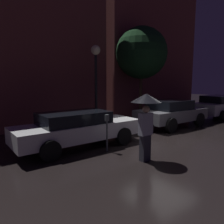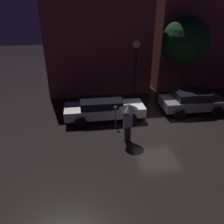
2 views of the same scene
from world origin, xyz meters
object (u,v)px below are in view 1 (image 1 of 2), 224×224
parking_meter (107,129)px  street_lamp_near (96,66)px  parked_car_white (78,128)px  pedestrian_with_umbrella (146,111)px  parked_car_grey (171,112)px  parked_car_silver (220,106)px

parking_meter → street_lamp_near: size_ratio=0.30×
parked_car_white → street_lamp_near: street_lamp_near is taller
street_lamp_near → parking_meter: bearing=-118.9°
pedestrian_with_umbrella → parking_meter: bearing=-73.7°
parked_car_white → parking_meter: (0.51, -1.10, 0.08)m
parked_car_grey → parking_meter: parked_car_grey is taller
parked_car_grey → parking_meter: size_ratio=3.11×
pedestrian_with_umbrella → street_lamp_near: street_lamp_near is taller
parked_car_silver → parking_meter: size_ratio=3.48×
parked_car_white → parked_car_silver: size_ratio=1.06×
parked_car_white → street_lamp_near: 4.33m
parked_car_white → parking_meter: 1.22m
parked_car_silver → parked_car_grey: bearing=-178.4°
pedestrian_with_umbrella → parked_car_silver: bearing=-163.7°
parked_car_white → parked_car_silver: (10.90, 0.09, 0.06)m
parking_meter → street_lamp_near: street_lamp_near is taller
parked_car_white → pedestrian_with_umbrella: (0.89, -2.53, 0.82)m
parked_car_white → street_lamp_near: bearing=46.2°
pedestrian_with_umbrella → parking_meter: (-0.37, 1.43, -0.74)m
parked_car_white → parked_car_silver: 10.90m
parked_car_white → parked_car_grey: 5.68m
parking_meter → parked_car_grey: bearing=13.6°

